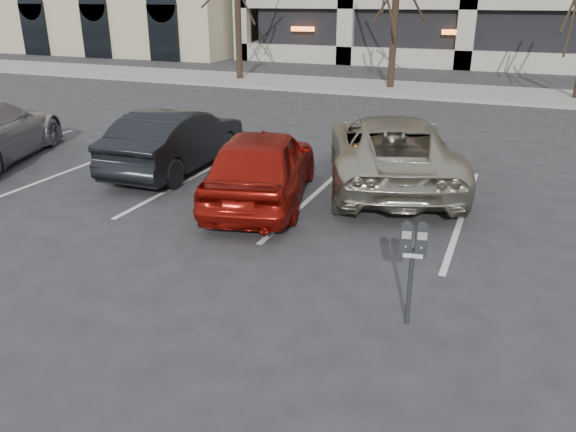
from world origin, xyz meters
name	(u,v)px	position (x,y,z in m)	size (l,w,h in m)	color
ground	(351,252)	(0.00, 0.00, 0.00)	(140.00, 140.00, 0.00)	#28282B
sidewalk	(465,93)	(0.00, 16.00, 0.06)	(80.00, 4.00, 0.12)	gray
stall_lines	(315,194)	(-1.40, 2.30, 0.01)	(16.90, 5.20, 0.00)	silver
parking_meter	(413,249)	(1.18, -1.67, 0.96)	(0.34, 0.18, 1.25)	black
suv_silver	(391,150)	(-0.22, 3.52, 0.72)	(3.87, 5.63, 1.44)	#AEAA94
car_red	(262,165)	(-2.19, 1.57, 0.70)	(1.66, 4.14, 1.41)	#9A150E
car_dark	(176,139)	(-4.83, 2.76, 0.68)	(1.44, 4.12, 1.36)	black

